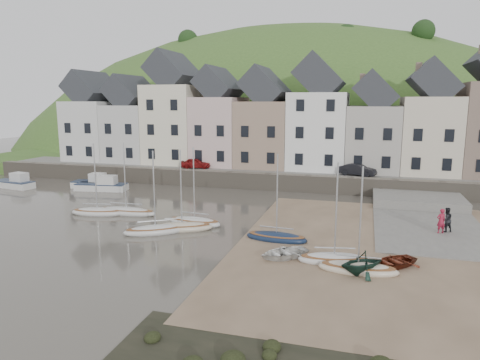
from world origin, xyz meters
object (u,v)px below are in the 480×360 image
(person_dark, at_px, (446,220))
(person_red, at_px, (441,221))
(rowboat_white, at_px, (284,253))
(rowboat_green, at_px, (362,262))
(car_left, at_px, (196,163))
(sailboat_0, at_px, (126,211))
(rowboat_red, at_px, (394,261))
(car_right, at_px, (358,170))

(person_dark, bearing_deg, person_red, 24.98)
(rowboat_white, relative_size, person_red, 1.73)
(rowboat_white, xyz_separation_m, rowboat_green, (4.65, -1.37, 0.35))
(person_red, relative_size, car_left, 0.51)
(rowboat_green, bearing_deg, sailboat_0, -146.74)
(rowboat_red, xyz_separation_m, person_dark, (4.04, 8.14, 0.66))
(sailboat_0, distance_m, person_dark, 25.47)
(sailboat_0, relative_size, rowboat_green, 2.44)
(person_dark, distance_m, car_right, 16.01)
(sailboat_0, height_order, person_dark, sailboat_0)
(rowboat_green, distance_m, car_left, 31.32)
(sailboat_0, distance_m, car_right, 24.82)
(rowboat_green, relative_size, rowboat_red, 0.87)
(rowboat_white, distance_m, person_red, 12.87)
(person_dark, height_order, car_left, car_left)
(rowboat_white, height_order, rowboat_red, rowboat_white)
(sailboat_0, xyz_separation_m, car_right, (18.74, 16.14, 1.99))
(rowboat_red, xyz_separation_m, car_right, (-2.63, 22.65, 1.88))
(rowboat_white, distance_m, car_left, 27.50)
(rowboat_green, height_order, person_red, person_red)
(rowboat_white, bearing_deg, person_dark, 88.26)
(rowboat_red, distance_m, person_red, 8.49)
(person_red, bearing_deg, person_dark, -156.70)
(car_left, bearing_deg, sailboat_0, 167.33)
(person_dark, bearing_deg, rowboat_red, 39.72)
(rowboat_green, relative_size, car_left, 0.73)
(person_dark, bearing_deg, car_left, -53.55)
(rowboat_green, xyz_separation_m, rowboat_red, (1.79, 1.71, -0.38))
(rowboat_white, bearing_deg, rowboat_red, 52.33)
(rowboat_green, height_order, car_right, car_right)
(car_right, bearing_deg, car_left, 106.16)
(rowboat_red, xyz_separation_m, person_red, (3.61, 7.65, 0.67))
(rowboat_white, relative_size, car_left, 0.89)
(car_right, bearing_deg, person_dark, -139.16)
(rowboat_white, bearing_deg, rowboat_green, 32.87)
(rowboat_green, distance_m, car_right, 24.42)
(rowboat_red, bearing_deg, rowboat_green, -89.34)
(rowboat_green, distance_m, rowboat_red, 2.51)
(car_left, relative_size, car_right, 0.90)
(rowboat_green, xyz_separation_m, car_left, (-19.63, 24.36, 1.46))
(rowboat_white, xyz_separation_m, car_right, (3.82, 22.99, 1.86))
(person_dark, bearing_deg, car_right, -89.20)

